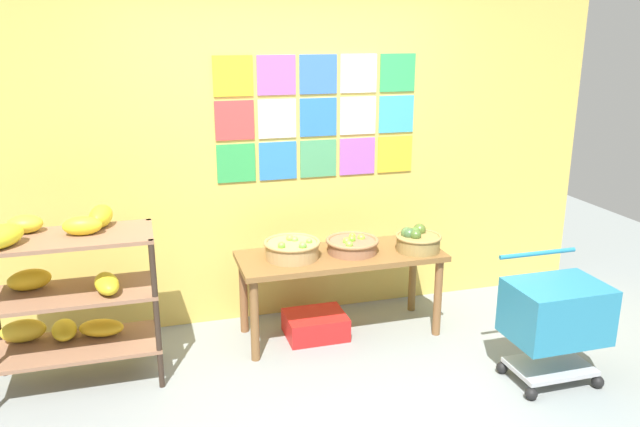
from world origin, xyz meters
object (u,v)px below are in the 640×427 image
(fruit_basket_right, at_px, (417,240))
(fruit_basket_back_left, at_px, (352,245))
(display_table, at_px, (340,264))
(banana_shelf_unit, at_px, (63,286))
(produce_crate_under_table, at_px, (315,325))
(shopping_cart, at_px, (556,315))
(fruit_basket_back_right, at_px, (292,248))

(fruit_basket_right, distance_m, fruit_basket_back_left, 0.48)
(display_table, bearing_deg, banana_shelf_unit, -175.60)
(produce_crate_under_table, distance_m, shopping_cart, 1.69)
(fruit_basket_back_right, distance_m, shopping_cart, 1.80)
(fruit_basket_back_left, height_order, shopping_cart, shopping_cart)
(display_table, distance_m, produce_crate_under_table, 0.50)
(fruit_basket_right, xyz_separation_m, fruit_basket_back_right, (-0.92, 0.10, -0.01))
(display_table, xyz_separation_m, fruit_basket_right, (0.56, -0.09, 0.16))
(banana_shelf_unit, relative_size, fruit_basket_right, 3.33)
(banana_shelf_unit, height_order, fruit_basket_back_left, banana_shelf_unit)
(fruit_basket_right, height_order, fruit_basket_back_left, fruit_basket_right)
(shopping_cart, bearing_deg, display_table, 130.04)
(display_table, relative_size, shopping_cart, 1.85)
(fruit_basket_back_right, relative_size, shopping_cart, 0.50)
(fruit_basket_back_left, relative_size, produce_crate_under_table, 0.88)
(fruit_basket_right, relative_size, fruit_basket_back_right, 0.84)
(fruit_basket_right, distance_m, produce_crate_under_table, 0.98)
(shopping_cart, bearing_deg, fruit_basket_back_right, 137.64)
(banana_shelf_unit, height_order, shopping_cart, banana_shelf_unit)
(banana_shelf_unit, relative_size, shopping_cart, 1.40)
(fruit_basket_right, height_order, fruit_basket_back_right, fruit_basket_right)
(banana_shelf_unit, height_order, fruit_basket_back_right, banana_shelf_unit)
(banana_shelf_unit, xyz_separation_m, fruit_basket_back_right, (1.51, 0.15, 0.04))
(fruit_basket_back_right, height_order, produce_crate_under_table, fruit_basket_back_right)
(banana_shelf_unit, xyz_separation_m, fruit_basket_back_left, (1.96, 0.15, 0.03))
(banana_shelf_unit, height_order, produce_crate_under_table, banana_shelf_unit)
(display_table, bearing_deg, fruit_basket_back_right, 178.27)
(fruit_basket_right, bearing_deg, fruit_basket_back_left, 168.65)
(banana_shelf_unit, distance_m, fruit_basket_back_right, 1.52)
(fruit_basket_back_left, relative_size, shopping_cart, 0.48)
(display_table, distance_m, fruit_basket_back_right, 0.39)
(produce_crate_under_table, xyz_separation_m, shopping_cart, (1.29, -1.03, 0.38))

